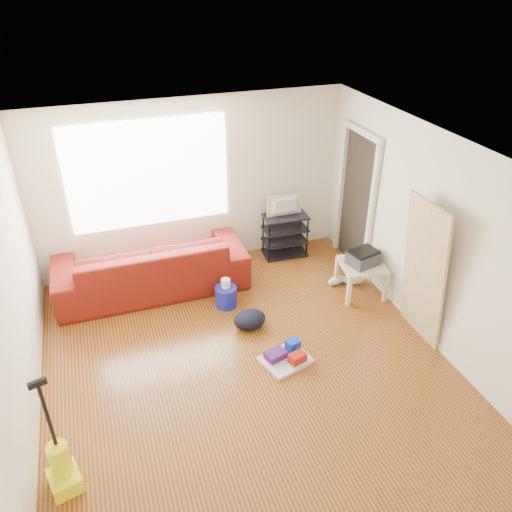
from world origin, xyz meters
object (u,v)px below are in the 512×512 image
object	(u,v)px
sofa	(154,288)
side_table	(362,268)
bucket	(226,305)
backpack	(250,326)
cleaning_tray	(287,356)
vacuum	(62,468)
tv_stand	(285,235)

from	to	relation	value
sofa	side_table	bearing A→B (deg)	158.85
bucket	backpack	size ratio (longest dim) A/B	0.69
bucket	cleaning_tray	size ratio (longest dim) A/B	0.46
side_table	vacuum	distance (m)	4.34
side_table	backpack	distance (m)	1.76
bucket	backpack	bearing A→B (deg)	-73.52
bucket	backpack	distance (m)	0.56
sofa	cleaning_tray	xyz separation A→B (m)	(1.23, -2.01, 0.06)
backpack	vacuum	xyz separation A→B (m)	(-2.25, -1.58, 0.23)
sofa	backpack	bearing A→B (deg)	128.62
tv_stand	backpack	world-z (taller)	tv_stand
sofa	tv_stand	xyz separation A→B (m)	(2.11, 0.27, 0.35)
tv_stand	backpack	size ratio (longest dim) A/B	1.66
cleaning_tray	backpack	world-z (taller)	cleaning_tray
sofa	backpack	distance (m)	1.63
bucket	cleaning_tray	bearing A→B (deg)	-73.85
sofa	side_table	size ratio (longest dim) A/B	3.96
side_table	cleaning_tray	distance (m)	1.80
vacuum	bucket	bearing A→B (deg)	30.72
sofa	backpack	world-z (taller)	sofa
side_table	bucket	world-z (taller)	side_table
bucket	vacuum	bearing A→B (deg)	-134.72
tv_stand	bucket	distance (m)	1.64
tv_stand	sofa	bearing A→B (deg)	-170.05
tv_stand	bucket	bearing A→B (deg)	-138.48
bucket	vacuum	world-z (taller)	vacuum
tv_stand	vacuum	distance (m)	4.58
side_table	bucket	xyz separation A→B (m)	(-1.86, 0.31, -0.39)
tv_stand	cleaning_tray	world-z (taller)	tv_stand
cleaning_tray	backpack	distance (m)	0.76
bucket	sofa	bearing A→B (deg)	139.37
side_table	backpack	bearing A→B (deg)	-172.48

